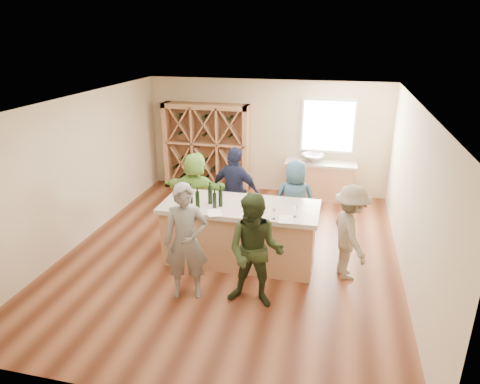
% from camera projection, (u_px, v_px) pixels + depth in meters
% --- Properties ---
extents(floor, '(6.00, 7.00, 0.10)m').
position_uv_depth(floor, '(232.00, 255.00, 8.02)').
color(floor, brown).
rests_on(floor, ground).
extents(ceiling, '(6.00, 7.00, 0.10)m').
position_uv_depth(ceiling, '(231.00, 99.00, 6.99)').
color(ceiling, white).
rests_on(ceiling, ground).
extents(wall_back, '(6.00, 0.10, 2.80)m').
position_uv_depth(wall_back, '(267.00, 136.00, 10.73)').
color(wall_back, beige).
rests_on(wall_back, ground).
extents(wall_front, '(6.00, 0.10, 2.80)m').
position_uv_depth(wall_front, '(145.00, 298.00, 4.28)').
color(wall_front, beige).
rests_on(wall_front, ground).
extents(wall_left, '(0.10, 7.00, 2.80)m').
position_uv_depth(wall_left, '(77.00, 170.00, 8.16)').
color(wall_left, beige).
rests_on(wall_left, ground).
extents(wall_right, '(0.10, 7.00, 2.80)m').
position_uv_depth(wall_right, '(416.00, 197.00, 6.85)').
color(wall_right, beige).
rests_on(wall_right, ground).
extents(window_frame, '(1.30, 0.06, 1.30)m').
position_uv_depth(window_frame, '(328.00, 126.00, 10.22)').
color(window_frame, white).
rests_on(window_frame, wall_back).
extents(window_pane, '(1.18, 0.01, 1.18)m').
position_uv_depth(window_pane, '(328.00, 126.00, 10.19)').
color(window_pane, white).
rests_on(window_pane, wall_back).
extents(wine_rack, '(2.20, 0.45, 2.20)m').
position_uv_depth(wine_rack, '(207.00, 147.00, 10.91)').
color(wine_rack, tan).
rests_on(wine_rack, floor).
extents(back_counter_base, '(1.60, 0.58, 0.86)m').
position_uv_depth(back_counter_base, '(320.00, 181.00, 10.46)').
color(back_counter_base, tan).
rests_on(back_counter_base, floor).
extents(back_counter_top, '(1.70, 0.62, 0.06)m').
position_uv_depth(back_counter_top, '(321.00, 163.00, 10.30)').
color(back_counter_top, '#C1B39E').
rests_on(back_counter_top, back_counter_base).
extents(sink, '(0.54, 0.54, 0.19)m').
position_uv_depth(sink, '(313.00, 158.00, 10.30)').
color(sink, silver).
rests_on(sink, back_counter_top).
extents(faucet, '(0.02, 0.02, 0.30)m').
position_uv_depth(faucet, '(313.00, 154.00, 10.44)').
color(faucet, silver).
rests_on(faucet, back_counter_top).
extents(tasting_counter_base, '(2.60, 1.00, 1.00)m').
position_uv_depth(tasting_counter_base, '(240.00, 235.00, 7.58)').
color(tasting_counter_base, tan).
rests_on(tasting_counter_base, floor).
extents(tasting_counter_top, '(2.72, 1.12, 0.08)m').
position_uv_depth(tasting_counter_top, '(240.00, 207.00, 7.39)').
color(tasting_counter_top, '#C1B39E').
rests_on(tasting_counter_top, tasting_counter_base).
extents(wine_bottle_a, '(0.08, 0.08, 0.28)m').
position_uv_depth(wine_bottle_a, '(191.00, 195.00, 7.40)').
color(wine_bottle_a, black).
rests_on(wine_bottle_a, tasting_counter_top).
extents(wine_bottle_b, '(0.08, 0.08, 0.29)m').
position_uv_depth(wine_bottle_b, '(198.00, 200.00, 7.19)').
color(wine_bottle_b, black).
rests_on(wine_bottle_b, tasting_counter_top).
extents(wine_bottle_c, '(0.08, 0.08, 0.31)m').
position_uv_depth(wine_bottle_c, '(210.00, 195.00, 7.37)').
color(wine_bottle_c, black).
rests_on(wine_bottle_c, tasting_counter_top).
extents(wine_bottle_d, '(0.09, 0.09, 0.27)m').
position_uv_depth(wine_bottle_d, '(215.00, 200.00, 7.21)').
color(wine_bottle_d, black).
rests_on(wine_bottle_d, tasting_counter_top).
extents(wine_bottle_e, '(0.09, 0.09, 0.29)m').
position_uv_depth(wine_bottle_e, '(221.00, 198.00, 7.26)').
color(wine_bottle_e, black).
rests_on(wine_bottle_e, tasting_counter_top).
extents(wine_glass_b, '(0.08, 0.08, 0.20)m').
position_uv_depth(wine_glass_b, '(245.00, 211.00, 6.86)').
color(wine_glass_b, white).
rests_on(wine_glass_b, tasting_counter_top).
extents(wine_glass_c, '(0.08, 0.08, 0.18)m').
position_uv_depth(wine_glass_c, '(274.00, 214.00, 6.79)').
color(wine_glass_c, white).
rests_on(wine_glass_c, tasting_counter_top).
extents(wine_glass_d, '(0.08, 0.08, 0.19)m').
position_uv_depth(wine_glass_d, '(262.00, 205.00, 7.10)').
color(wine_glass_d, white).
rests_on(wine_glass_d, tasting_counter_top).
extents(wine_glass_e, '(0.09, 0.09, 0.19)m').
position_uv_depth(wine_glass_e, '(295.00, 211.00, 6.86)').
color(wine_glass_e, white).
rests_on(wine_glass_e, tasting_counter_top).
extents(tasting_menu_a, '(0.33, 0.37, 0.00)m').
position_uv_depth(tasting_menu_a, '(215.00, 213.00, 7.05)').
color(tasting_menu_a, white).
rests_on(tasting_menu_a, tasting_counter_top).
extents(tasting_menu_b, '(0.30, 0.36, 0.00)m').
position_uv_depth(tasting_menu_b, '(250.00, 214.00, 6.99)').
color(tasting_menu_b, white).
rests_on(tasting_menu_b, tasting_counter_top).
extents(tasting_menu_c, '(0.28, 0.35, 0.00)m').
position_uv_depth(tasting_menu_c, '(286.00, 219.00, 6.81)').
color(tasting_menu_c, white).
rests_on(tasting_menu_c, tasting_counter_top).
extents(person_near_left, '(0.77, 0.65, 1.84)m').
position_uv_depth(person_near_left, '(186.00, 242.00, 6.43)').
color(person_near_left, slate).
rests_on(person_near_left, floor).
extents(person_near_right, '(0.88, 0.50, 1.77)m').
position_uv_depth(person_near_right, '(255.00, 252.00, 6.22)').
color(person_near_right, '#263319').
rests_on(person_near_right, floor).
extents(person_server, '(0.82, 1.15, 1.62)m').
position_uv_depth(person_server, '(350.00, 233.00, 6.96)').
color(person_server, gray).
rests_on(person_server, floor).
extents(person_far_mid, '(1.16, 0.78, 1.81)m').
position_uv_depth(person_far_mid, '(235.00, 192.00, 8.44)').
color(person_far_mid, '#191E38').
rests_on(person_far_mid, floor).
extents(person_far_right, '(0.84, 0.59, 1.63)m').
position_uv_depth(person_far_right, '(295.00, 201.00, 8.22)').
color(person_far_right, '#335972').
rests_on(person_far_right, floor).
extents(person_far_left, '(1.56, 0.64, 1.65)m').
position_uv_depth(person_far_left, '(196.00, 191.00, 8.71)').
color(person_far_left, '#8CC64C').
rests_on(person_far_left, floor).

